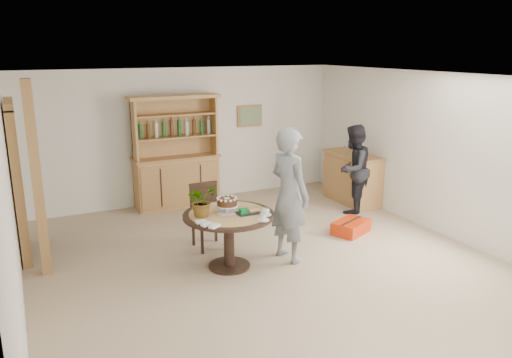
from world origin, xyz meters
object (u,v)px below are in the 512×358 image
object	(u,v)px
adult_person	(353,169)
teen_boy	(289,195)
dining_chair	(207,211)
red_suitcase	(351,227)
dining_table	(229,224)
hutch	(176,169)
sideboard	(352,178)

from	to	relation	value
adult_person	teen_boy	bearing A→B (deg)	5.19
dining_chair	teen_boy	bearing A→B (deg)	-48.61
dining_chair	red_suitcase	distance (m)	2.33
dining_table	red_suitcase	size ratio (longest dim) A/B	1.69
hutch	sideboard	xyz separation A→B (m)	(3.04, -1.24, -0.22)
hutch	adult_person	world-z (taller)	hutch
teen_boy	adult_person	world-z (taller)	teen_boy
teen_boy	hutch	bearing A→B (deg)	0.68
red_suitcase	adult_person	bearing A→B (deg)	29.60
adult_person	hutch	bearing A→B (deg)	-59.73
dining_chair	red_suitcase	size ratio (longest dim) A/B	1.33
sideboard	dining_table	size ratio (longest dim) A/B	1.05
sideboard	dining_table	world-z (taller)	sideboard
dining_table	teen_boy	xyz separation A→B (m)	(0.85, -0.10, 0.32)
dining_chair	hutch	bearing A→B (deg)	83.73
hutch	sideboard	distance (m)	3.29
red_suitcase	dining_chair	bearing A→B (deg)	143.17
dining_table	adult_person	xyz separation A→B (m)	(2.88, 1.20, 0.18)
red_suitcase	dining_table	bearing A→B (deg)	164.24
dining_table	teen_boy	distance (m)	0.91
sideboard	red_suitcase	bearing A→B (deg)	-126.61
sideboard	dining_chair	distance (m)	3.33
hutch	dining_chair	size ratio (longest dim) A/B	2.16
dining_table	dining_chair	xyz separation A→B (m)	(-0.00, 0.83, -0.07)
teen_boy	red_suitcase	xyz separation A→B (m)	(1.37, 0.41, -0.82)
hutch	teen_boy	world-z (taller)	hutch
hutch	red_suitcase	world-z (taller)	hutch
dining_table	adult_person	bearing A→B (deg)	22.55
sideboard	dining_chair	bearing A→B (deg)	-165.54
dining_chair	dining_table	bearing A→B (deg)	-91.00
red_suitcase	hutch	bearing A→B (deg)	104.42
dining_table	adult_person	distance (m)	3.12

